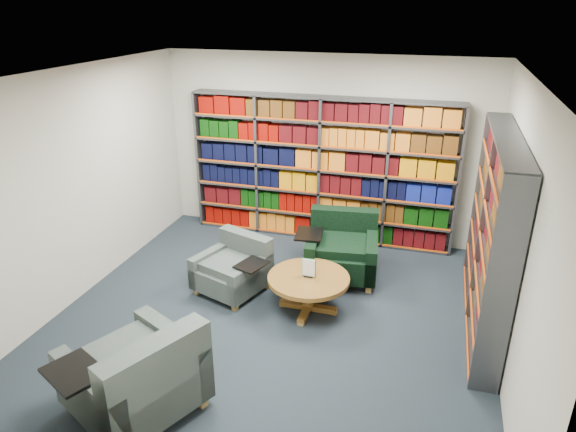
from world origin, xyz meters
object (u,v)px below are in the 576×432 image
(chair_teal_left, at_px, (236,269))
(chair_teal_front, at_px, (140,381))
(coffee_table, at_px, (308,284))
(chair_green_right, at_px, (342,250))

(chair_teal_left, bearing_deg, chair_teal_front, -89.59)
(coffee_table, bearing_deg, chair_teal_left, 167.87)
(chair_teal_front, bearing_deg, coffee_table, 64.00)
(chair_green_right, xyz_separation_m, coffee_table, (-0.20, -1.04, 0.03))
(chair_teal_front, distance_m, coffee_table, 2.31)
(chair_teal_left, relative_size, chair_teal_front, 0.76)
(chair_teal_left, xyz_separation_m, coffee_table, (1.03, -0.22, 0.08))
(chair_teal_left, xyz_separation_m, chair_teal_front, (0.02, -2.29, 0.09))
(chair_green_right, bearing_deg, chair_teal_left, -146.22)
(chair_green_right, relative_size, chair_teal_front, 0.84)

